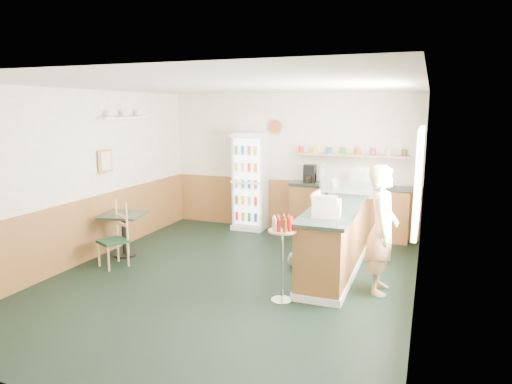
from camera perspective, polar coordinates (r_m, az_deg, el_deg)
The scene contains 13 objects.
ground at distance 6.64m, azimuth -3.40°, elevation -10.84°, with size 6.00×6.00×0.00m, color black.
room_envelope at distance 7.01m, azimuth -2.77°, elevation 3.17°, with size 5.04×6.02×2.72m.
service_counter at distance 7.09m, azimuth 10.26°, elevation -5.68°, with size 0.68×3.01×1.01m.
back_counter at distance 8.75m, azimuth 11.35°, elevation -2.06°, with size 2.24×0.42×1.69m.
drinks_fridge at distance 9.13m, azimuth -0.73°, elevation 1.34°, with size 0.64×0.54×1.94m.
display_case at distance 7.59m, azimuth 11.42°, elevation 1.47°, with size 0.86×0.45×0.49m.
cash_register at distance 6.07m, azimuth 8.85°, elevation -2.01°, with size 0.36×0.38×0.21m, color beige.
shopkeeper at distance 6.17m, azimuth 15.46°, elevation -4.58°, with size 0.57×0.41×1.70m, color tan.
condiment_stand at distance 5.70m, azimuth 3.30°, elevation -6.63°, with size 0.35×0.35×1.08m.
newspaper_rack at distance 7.11m, azimuth 7.50°, elevation -3.66°, with size 0.09×0.46×0.92m.
cafe_table at distance 7.80m, azimuth -16.22°, elevation -4.14°, with size 0.77×0.77×0.71m.
cafe_chair at distance 7.39m, azimuth -17.15°, elevation -4.82°, with size 0.50×0.51×1.01m.
dog_doorstop at distance 7.09m, azimuth 4.83°, elevation -8.38°, with size 0.22×0.29×0.27m.
Camera 1 is at (2.56, -5.64, 2.40)m, focal length 32.00 mm.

